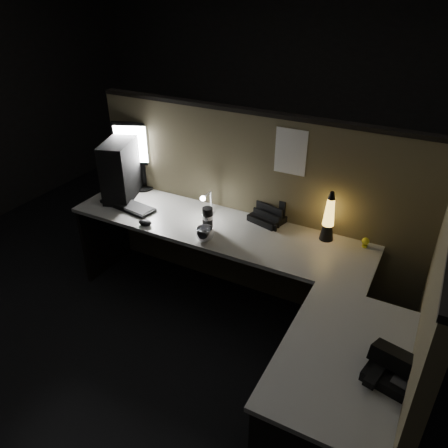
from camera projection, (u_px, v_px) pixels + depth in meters
The scene contains 17 objects.
floor at pixel (195, 359), 3.06m from camera, with size 6.00×6.00×0.00m, color black.
room_shell at pixel (185, 136), 2.25m from camera, with size 6.00×6.00×6.00m.
partition_back at pixel (254, 210), 3.40m from camera, with size 2.66×0.06×1.50m, color brown.
partition_right at pixel (423, 335), 2.23m from camera, with size 0.06×1.66×1.50m, color brown.
desk at pixel (235, 281), 2.89m from camera, with size 2.60×1.60×0.73m.
pc_tower at pixel (122, 169), 3.55m from camera, with size 0.20×0.46×0.48m, color black.
monitor at pixel (140, 149), 3.63m from camera, with size 0.43×0.21×0.57m.
keyboard at pixel (128, 206), 3.48m from camera, with size 0.48×0.16×0.02m, color black.
mouse at pixel (145, 223), 3.22m from camera, with size 0.10×0.07×0.04m, color black.
clip_lamp at pixel (207, 203), 3.28m from camera, with size 0.04×0.16×0.20m.
organizer at pixel (269, 215), 3.28m from camera, with size 0.29×0.27×0.18m.
lava_lamp at pixel (328, 220), 2.99m from camera, with size 0.10×0.10×0.37m.
travel_mug at pixel (208, 219), 3.13m from camera, with size 0.08×0.08×0.18m, color black.
steel_mug at pixel (205, 234), 3.02m from camera, with size 0.13×0.13×0.10m, color silver.
figurine at pixel (366, 241), 2.96m from camera, with size 0.05×0.05×0.05m, color yellow.
pinned_paper at pixel (291, 152), 2.99m from camera, with size 0.23×0.00×0.32m, color white.
desk_phone at pixel (394, 369), 1.99m from camera, with size 0.28×0.28×0.14m.
Camera 1 is at (1.20, -1.83, 2.36)m, focal length 35.00 mm.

